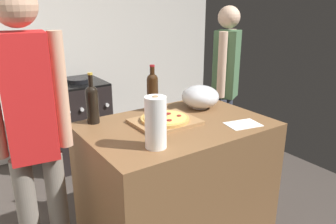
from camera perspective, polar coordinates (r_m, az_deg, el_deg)
name	(u,v)px	position (r m, az deg, el deg)	size (l,w,h in m)	color
ground_plane	(126,204)	(2.97, -7.26, -15.59)	(3.99, 3.36, 0.02)	#3F3833
kitchen_wall_rear	(60,36)	(3.82, -18.21, 12.40)	(3.99, 0.10, 2.60)	beige
counter	(176,186)	(2.30, 1.44, -12.72)	(1.17, 0.80, 0.91)	brown
cutting_board	(165,122)	(2.10, -0.52, -1.68)	(0.40, 0.32, 0.02)	#9E7247
pizza	(165,119)	(2.09, -0.52, -1.14)	(0.31, 0.31, 0.03)	tan
mixing_bowl	(200,97)	(2.40, 5.61, 2.65)	(0.27, 0.27, 0.17)	#B2B2B7
paper_towel_roll	(156,123)	(1.71, -2.16, -1.85)	(0.11, 0.11, 0.28)	white
wine_bottle_green	(153,90)	(2.31, -2.70, 3.80)	(0.08, 0.08, 0.33)	#331E0F
wine_bottle_clear	(92,102)	(2.12, -13.00, 1.65)	(0.08, 0.08, 0.32)	black
recipe_sheet	(243,124)	(2.13, 12.87, -2.10)	(0.21, 0.15, 0.00)	white
stove	(74,123)	(3.60, -16.03, -1.79)	(0.65, 0.60, 0.92)	black
person_in_stripes	(32,130)	(1.85, -22.48, -2.88)	(0.40, 0.23, 1.74)	slate
person_in_red	(225,84)	(3.11, 9.89, 4.81)	(0.33, 0.27, 1.62)	#383D4C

